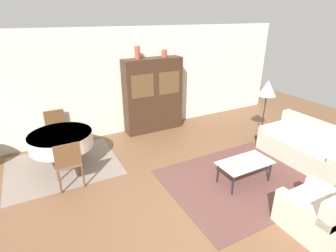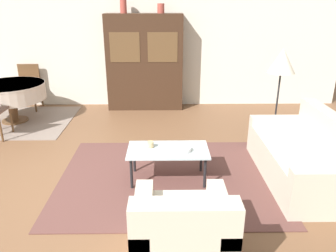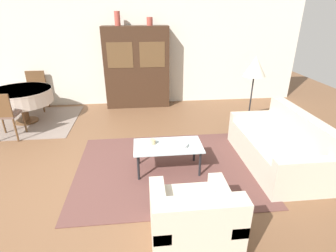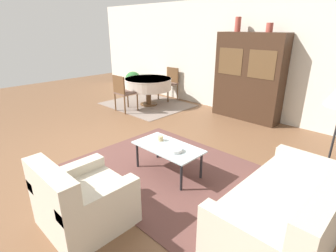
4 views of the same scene
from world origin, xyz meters
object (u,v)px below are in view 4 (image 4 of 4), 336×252
object	(u,v)px
vase_tall	(238,24)
potted_plant	(133,81)
armchair	(82,201)
coffee_table	(168,149)
dining_chair_near	(123,91)
vase_short	(270,27)
dining_table	(148,84)
couch	(292,210)
cup	(160,138)
dining_chair_far	(170,81)
bowl	(175,150)
display_cabinet	(248,77)

from	to	relation	value
vase_tall	potted_plant	distance (m)	3.98
armchair	coffee_table	world-z (taller)	armchair
dining_chair_near	vase_short	xyz separation A→B (m)	(2.82, 1.70, 1.50)
dining_table	coffee_table	bearing A→B (deg)	-37.35
armchair	dining_table	xyz separation A→B (m)	(-3.02, 3.67, 0.29)
couch	vase_short	bearing A→B (deg)	31.32
armchair	dining_chair_near	size ratio (longest dim) A/B	0.93
armchair	cup	bearing A→B (deg)	102.29
vase_short	potted_plant	size ratio (longest dim) A/B	0.27
couch	coffee_table	distance (m)	1.78
cup	vase_tall	world-z (taller)	vase_tall
coffee_table	cup	size ratio (longest dim) A/B	11.72
dining_chair_far	bowl	world-z (taller)	dining_chair_far
cup	bowl	xyz separation A→B (m)	(0.41, -0.12, -0.01)
coffee_table	dining_chair_far	xyz separation A→B (m)	(-2.92, 3.08, 0.15)
armchair	vase_tall	distance (m)	4.96
display_cabinet	vase_tall	bearing A→B (deg)	179.86
couch	coffee_table	xyz separation A→B (m)	(-1.78, -0.00, 0.09)
vase_tall	cup	bearing A→B (deg)	-78.62
couch	cup	xyz separation A→B (m)	(-2.00, 0.06, 0.17)
vase_tall	vase_short	xyz separation A→B (m)	(0.73, 0.00, -0.06)
display_cabinet	dining_chair_far	world-z (taller)	display_cabinet
display_cabinet	vase_tall	xyz separation A→B (m)	(-0.39, 0.00, 1.13)
cup	vase_short	world-z (taller)	vase_short
dining_table	vase_tall	xyz separation A→B (m)	(2.09, 0.86, 1.51)
cup	bowl	distance (m)	0.43
bowl	vase_short	xyz separation A→B (m)	(-0.28, 3.14, 1.58)
dining_table	vase_short	distance (m)	3.29
dining_table	dining_chair_far	world-z (taller)	dining_chair_far
dining_chair_near	vase_short	world-z (taller)	vase_short
couch	dining_table	distance (m)	5.21
dining_chair_near	coffee_table	bearing A→B (deg)	-25.31
couch	cup	bearing A→B (deg)	88.23
cup	potted_plant	distance (m)	5.05
armchair	cup	size ratio (longest dim) A/B	9.78
coffee_table	bowl	distance (m)	0.20
dining_chair_far	vase_tall	world-z (taller)	vase_tall
cup	dining_chair_far	bearing A→B (deg)	131.84
dining_chair_far	vase_tall	size ratio (longest dim) A/B	2.96
dining_chair_far	coffee_table	bearing A→B (deg)	133.51
dining_chair_far	vase_tall	bearing A→B (deg)	-179.76
dining_chair_near	cup	bearing A→B (deg)	-26.01
display_cabinet	bowl	distance (m)	3.24
dining_chair_far	cup	xyz separation A→B (m)	(2.70, -3.01, -0.07)
display_cabinet	vase_tall	distance (m)	1.19
couch	armchair	size ratio (longest dim) A/B	2.12
vase_short	display_cabinet	bearing A→B (deg)	-179.85
dining_chair_near	dining_table	bearing A→B (deg)	90.00
potted_plant	dining_table	bearing A→B (deg)	-23.87
dining_table	dining_chair_near	world-z (taller)	dining_chair_near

